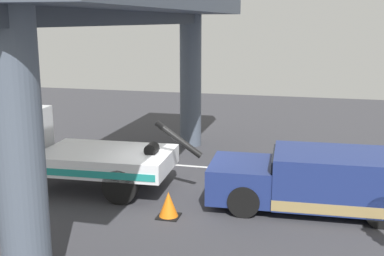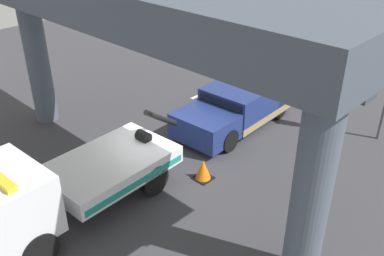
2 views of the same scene
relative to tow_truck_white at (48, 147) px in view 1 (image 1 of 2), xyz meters
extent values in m
cube|color=#38383D|center=(-3.75, -0.04, -1.25)|extent=(60.00, 40.00, 0.10)
cube|color=silver|center=(-9.75, -2.98, -1.20)|extent=(2.60, 0.16, 0.01)
cube|color=silver|center=(-3.75, -2.98, -1.20)|extent=(2.60, 0.16, 0.01)
cube|color=silver|center=(2.25, -2.98, -1.20)|extent=(2.60, 0.16, 0.01)
cube|color=white|center=(-1.93, -0.09, -0.28)|extent=(3.95, 2.57, 0.55)
cube|color=white|center=(1.40, 0.06, 0.27)|extent=(2.15, 2.40, 1.65)
cube|color=teal|center=(-1.98, 1.11, -0.36)|extent=(3.65, 0.19, 0.20)
cylinder|color=black|center=(-4.12, -0.19, 0.46)|extent=(1.42, 0.24, 1.07)
cylinder|color=black|center=(-3.31, -0.15, 0.12)|extent=(0.38, 0.47, 0.36)
cube|color=yellow|center=(1.40, 0.06, 1.18)|extent=(0.33, 1.93, 0.16)
cylinder|color=black|center=(1.25, -0.99, -0.70)|extent=(1.01, 0.37, 1.00)
cylinder|color=black|center=(-2.74, 0.91, -0.70)|extent=(1.01, 0.37, 1.00)
cylinder|color=black|center=(-2.65, -1.16, -0.70)|extent=(1.01, 0.37, 1.00)
cube|color=navy|center=(-8.60, -0.07, -0.30)|extent=(3.55, 2.36, 1.35)
cube|color=navy|center=(-6.01, 0.05, -0.50)|extent=(1.82, 2.19, 0.95)
cube|color=black|center=(-6.85, 0.01, 0.00)|extent=(0.15, 1.94, 0.59)
cube|color=#9E8451|center=(-8.60, -0.07, -0.79)|extent=(3.57, 2.37, 0.28)
cylinder|color=black|center=(-6.20, 1.00, -0.78)|extent=(0.85, 0.32, 0.84)
cylinder|color=black|center=(-6.12, -0.91, -0.78)|extent=(0.85, 0.32, 0.84)
cylinder|color=black|center=(-9.59, 0.85, -0.78)|extent=(0.85, 0.32, 0.84)
cylinder|color=black|center=(-9.50, -1.07, -0.78)|extent=(0.85, 0.32, 0.84)
cylinder|color=#4C5666|center=(-3.01, 5.83, 1.42)|extent=(0.86, 0.86, 5.24)
cylinder|color=#4C5666|center=(-3.01, -5.90, 1.42)|extent=(0.86, 0.86, 5.24)
cube|color=#353C47|center=(-3.01, -0.04, 3.86)|extent=(0.50, 13.32, 0.36)
cone|color=orange|center=(-4.32, 1.51, -0.86)|extent=(0.52, 0.52, 0.68)
cube|color=black|center=(-4.32, 1.51, -1.19)|extent=(0.57, 0.57, 0.03)
camera|label=1|loc=(-7.82, 12.80, 3.79)|focal=45.32mm
camera|label=2|loc=(4.02, 9.03, 6.87)|focal=39.76mm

